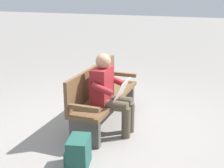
# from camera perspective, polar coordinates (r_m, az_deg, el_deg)

# --- Properties ---
(ground_plane) EXTENTS (40.00, 40.00, 0.00)m
(ground_plane) POSITION_cam_1_polar(r_m,az_deg,el_deg) (4.87, -1.08, -7.22)
(ground_plane) COLOR gray
(bench_near) EXTENTS (1.80, 0.49, 0.90)m
(bench_near) POSITION_cam_1_polar(r_m,az_deg,el_deg) (4.72, -1.91, -2.03)
(bench_near) COLOR brown
(bench_near) RESTS_ON ground
(person_seated) EXTENTS (0.57, 0.57, 1.18)m
(person_seated) POSITION_cam_1_polar(r_m,az_deg,el_deg) (4.34, -0.48, -1.45)
(person_seated) COLOR maroon
(person_seated) RESTS_ON ground
(backpack) EXTENTS (0.40, 0.34, 0.37)m
(backpack) POSITION_cam_1_polar(r_m,az_deg,el_deg) (3.69, -6.37, -12.75)
(backpack) COLOR #1E4C42
(backpack) RESTS_ON ground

